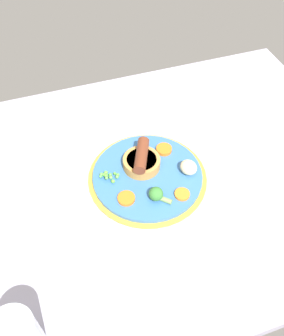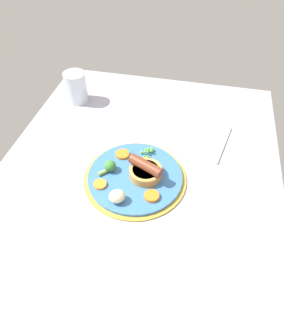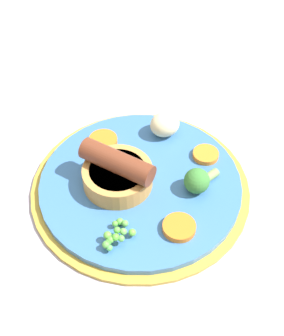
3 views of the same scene
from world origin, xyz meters
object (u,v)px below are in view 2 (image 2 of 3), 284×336
at_px(carrot_slice_1, 100,184).
at_px(drinking_glass, 76,87).
at_px(sausage_pudding, 146,170).
at_px(broccoli_floret_near, 109,166).
at_px(pea_pile, 148,152).
at_px(carrot_slice_0, 152,196).
at_px(carrot_slice_2, 123,154).
at_px(potato_chunk_0, 117,196).
at_px(dinner_plate, 135,177).
at_px(fork, 222,144).

distance_m(carrot_slice_1, drinking_glass, 0.43).
relative_size(sausage_pudding, broccoli_floret_near, 2.14).
relative_size(pea_pile, carrot_slice_0, 1.21).
height_order(sausage_pudding, drinking_glass, drinking_glass).
bearing_deg(broccoli_floret_near, carrot_slice_2, 28.31).
relative_size(broccoli_floret_near, carrot_slice_0, 1.18).
bearing_deg(carrot_slice_0, potato_chunk_0, -70.46).
height_order(dinner_plate, carrot_slice_1, carrot_slice_1).
distance_m(dinner_plate, drinking_glass, 0.44).
xyz_separation_m(sausage_pudding, pea_pile, (-0.08, -0.01, -0.01)).
xyz_separation_m(sausage_pudding, carrot_slice_0, (0.07, 0.03, -0.02)).
bearing_deg(carrot_slice_2, dinner_plate, 38.21).
bearing_deg(broccoli_floret_near, drinking_glass, 78.58).
relative_size(dinner_plate, pea_pile, 5.98).
height_order(pea_pile, broccoli_floret_near, broccoli_floret_near).
relative_size(potato_chunk_0, drinking_glass, 0.39).
xyz_separation_m(carrot_slice_0, drinking_glass, (-0.39, -0.35, 0.03)).
relative_size(carrot_slice_0, fork, 0.22).
relative_size(pea_pile, carrot_slice_1, 1.36).
bearing_deg(carrot_slice_1, fork, 128.07).
distance_m(sausage_pudding, broccoli_floret_near, 0.10).
distance_m(sausage_pudding, carrot_slice_2, 0.11).
xyz_separation_m(pea_pile, potato_chunk_0, (0.18, -0.04, 0.01)).
xyz_separation_m(carrot_slice_0, carrot_slice_2, (-0.13, -0.11, -0.00)).
height_order(sausage_pudding, fork, sausage_pudding).
bearing_deg(carrot_slice_0, sausage_pudding, -156.19).
distance_m(pea_pile, carrot_slice_0, 0.16).
relative_size(broccoli_floret_near, fork, 0.26).
xyz_separation_m(dinner_plate, drinking_glass, (-0.33, -0.29, 0.05)).
relative_size(sausage_pudding, fork, 0.55).
distance_m(potato_chunk_0, drinking_glass, 0.50).
xyz_separation_m(dinner_plate, sausage_pudding, (-0.01, 0.03, 0.03)).
distance_m(carrot_slice_0, drinking_glass, 0.52).
xyz_separation_m(pea_pile, drinking_glass, (-0.24, -0.31, 0.03)).
relative_size(broccoli_floret_near, carrot_slice_2, 1.17).
xyz_separation_m(dinner_plate, fork, (-0.19, 0.23, -0.00)).
xyz_separation_m(carrot_slice_1, drinking_glass, (-0.38, -0.21, 0.04)).
height_order(potato_chunk_0, carrot_slice_0, potato_chunk_0).
xyz_separation_m(potato_chunk_0, carrot_slice_2, (-0.16, -0.03, -0.01)).
bearing_deg(pea_pile, carrot_slice_1, -34.86).
distance_m(sausage_pudding, carrot_slice_1, 0.13).
bearing_deg(sausage_pudding, carrot_slice_1, 52.74).
bearing_deg(dinner_plate, carrot_slice_2, -141.79).
xyz_separation_m(potato_chunk_0, carrot_slice_0, (-0.03, 0.08, -0.01)).
bearing_deg(carrot_slice_1, pea_pile, 145.14).
bearing_deg(broccoli_floret_near, carrot_slice_1, -145.03).
height_order(sausage_pudding, carrot_slice_2, sausage_pudding).
distance_m(dinner_plate, broccoli_floret_near, 0.08).
height_order(carrot_slice_0, fork, carrot_slice_0).
distance_m(carrot_slice_0, fork, 0.31).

